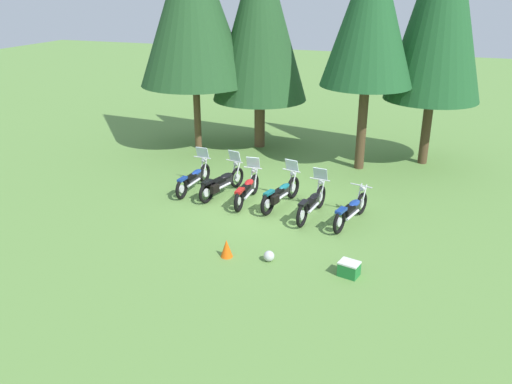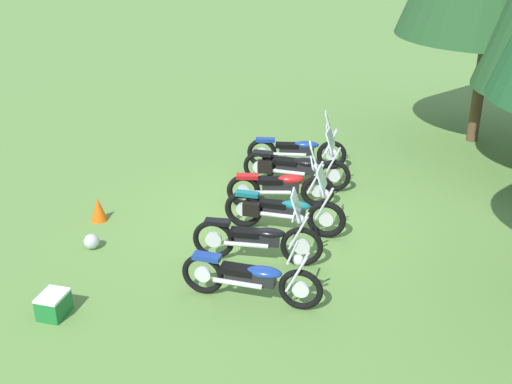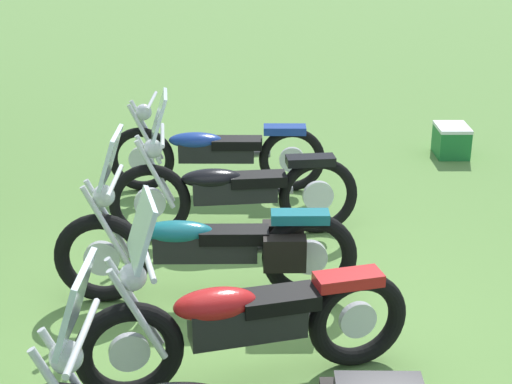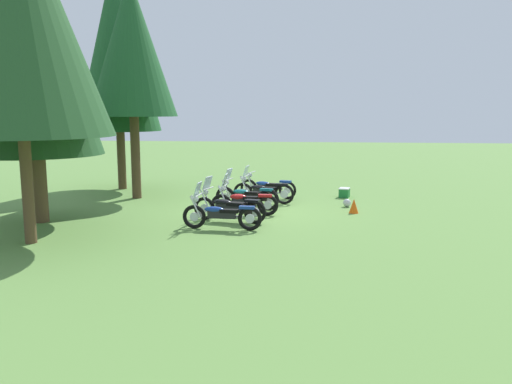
# 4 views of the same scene
# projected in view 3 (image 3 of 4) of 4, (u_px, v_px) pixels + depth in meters

# --- Properties ---
(ground_plane) EXTENTS (80.00, 80.00, 0.00)m
(ground_plane) POSITION_uv_depth(u_px,v_px,m) (234.00, 329.00, 5.67)
(ground_plane) COLOR #608C42
(motorcycle_2) EXTENTS (0.63, 2.20, 1.35)m
(motorcycle_2) POSITION_uv_depth(u_px,v_px,m) (243.00, 321.00, 4.91)
(motorcycle_2) COLOR black
(motorcycle_2) RESTS_ON ground_plane
(motorcycle_3) EXTENTS (0.83, 2.30, 1.38)m
(motorcycle_3) POSITION_uv_depth(u_px,v_px,m) (209.00, 247.00, 5.91)
(motorcycle_3) COLOR black
(motorcycle_3) RESTS_ON ground_plane
(motorcycle_4) EXTENTS (0.65, 2.27, 1.38)m
(motorcycle_4) POSITION_uv_depth(u_px,v_px,m) (232.00, 189.00, 7.02)
(motorcycle_4) COLOR black
(motorcycle_4) RESTS_ON ground_plane
(motorcycle_5) EXTENTS (0.81, 2.25, 1.00)m
(motorcycle_5) POSITION_uv_depth(u_px,v_px,m) (215.00, 152.00, 8.13)
(motorcycle_5) COLOR black
(motorcycle_5) RESTS_ON ground_plane
(picnic_cooler) EXTENTS (0.55, 0.48, 0.37)m
(picnic_cooler) POSITION_uv_depth(u_px,v_px,m) (451.00, 140.00, 9.31)
(picnic_cooler) COLOR #1E7233
(picnic_cooler) RESTS_ON ground_plane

